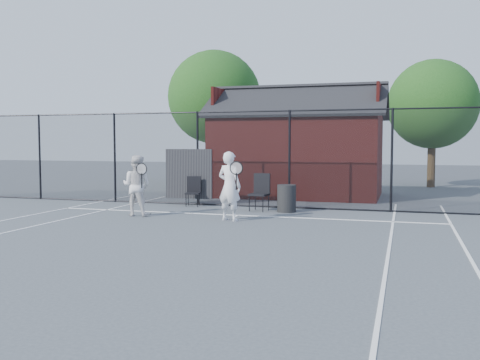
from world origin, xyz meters
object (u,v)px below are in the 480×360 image
(clubhouse, at_px, (298,153))
(chair_right, at_px, (259,193))
(waste_bin, at_px, (287,198))
(chair_left, at_px, (193,192))
(player_front, at_px, (229,186))
(player_back, at_px, (137,185))

(clubhouse, bearing_deg, chair_right, -92.47)
(chair_right, bearing_deg, clubhouse, 95.89)
(chair_right, distance_m, waste_bin, 0.84)
(chair_left, bearing_deg, waste_bin, -20.27)
(chair_left, relative_size, waste_bin, 1.16)
(waste_bin, bearing_deg, player_front, -116.66)
(player_front, xyz_separation_m, waste_bin, (1.05, 2.09, -0.50))
(player_back, bearing_deg, chair_left, 75.12)
(player_front, bearing_deg, chair_right, 83.91)
(chair_right, xyz_separation_m, waste_bin, (0.83, 0.00, -0.14))
(player_front, height_order, chair_right, player_front)
(clubhouse, height_order, player_front, clubhouse)
(clubhouse, xyz_separation_m, player_back, (-3.16, -6.87, -0.77))
(clubhouse, height_order, player_back, clubhouse)
(clubhouse, bearing_deg, waste_bin, -82.85)
(player_front, height_order, waste_bin, player_front)
(player_front, relative_size, waste_bin, 2.25)
(clubhouse, distance_m, chair_right, 5.02)
(clubhouse, relative_size, waste_bin, 8.21)
(clubhouse, bearing_deg, player_front, -93.55)
(player_front, xyz_separation_m, player_back, (-2.73, 0.12, -0.06))
(player_front, distance_m, chair_left, 3.34)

